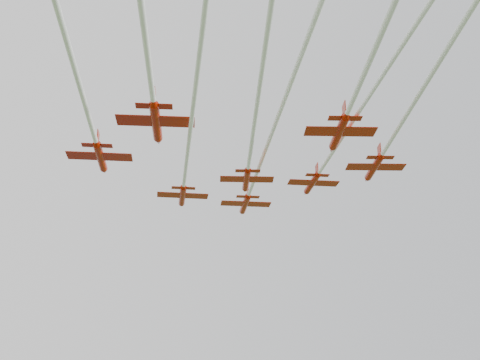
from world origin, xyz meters
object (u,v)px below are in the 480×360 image
jet_row2_right (336,146)px  jet_row3_left (93,131)px  jet_row3_right (393,137)px  jet_row4_left (149,64)px  jet_lead (259,167)px  jet_row4_right (365,72)px  jet_row3_mid (253,135)px  jet_row2_left (188,151)px

jet_row2_right → jet_row3_left: size_ratio=1.34×
jet_row3_right → jet_row4_left: jet_row3_right is taller
jet_lead → jet_row4_right: jet_lead is taller
jet_row2_right → jet_row4_left: (-32.76, -10.27, -1.76)m
jet_lead → jet_row3_mid: bearing=-100.6°
jet_lead → jet_row4_left: bearing=-117.1°
jet_row2_right → jet_row4_left: size_ratio=1.03×
jet_row4_left → jet_row2_left: bearing=78.6°
jet_row2_left → jet_row2_right: 21.78m
jet_row4_left → jet_row3_left: bearing=116.1°
jet_row4_left → jet_row4_right: jet_row4_right is taller
jet_row2_right → jet_row3_mid: bearing=-144.7°
jet_row2_left → jet_row3_left: jet_row3_left is taller
jet_row2_left → jet_row4_right: (10.08, -24.95, 2.16)m
jet_lead → jet_row4_left: (-27.40, -23.11, -2.04)m
jet_row2_right → jet_row3_left: bearing=-172.6°
jet_row2_left → jet_row4_left: bearing=-104.5°
jet_row3_left → jet_row3_right: jet_row3_right is taller
jet_row3_mid → jet_row2_right: bearing=39.7°
jet_row3_left → jet_row2_left: bearing=10.6°
jet_row2_right → jet_row3_mid: (-16.24, -3.70, -3.43)m
jet_row3_left → jet_row4_right: size_ratio=0.73×
jet_row4_right → jet_row3_left: bearing=156.5°
jet_row3_left → jet_row3_right: bearing=-0.3°
jet_lead → jet_row2_right: (5.36, -12.84, -0.28)m
jet_lead → jet_row3_right: bearing=-42.3°
jet_row3_left → jet_row3_mid: (16.90, -12.62, -1.86)m
jet_row3_mid → jet_row4_right: size_ratio=0.94×
jet_lead → jet_row3_left: bearing=-149.2°
jet_row3_mid → jet_row4_right: jet_row4_right is taller
jet_row2_left → jet_row3_right: size_ratio=1.39×
jet_row4_left → jet_row4_right: 23.75m
jet_lead → jet_row3_mid: (-10.88, -16.54, -3.71)m
jet_row2_left → jet_row4_right: size_ratio=1.10×
jet_lead → jet_row4_left: jet_lead is taller
jet_row3_left → jet_row4_right: bearing=-27.7°
jet_row3_left → jet_lead: bearing=31.3°
jet_row2_right → jet_row4_right: size_ratio=0.98×
jet_row4_right → jet_row2_left: bearing=139.5°
jet_row3_right → jet_row4_right: jet_row4_right is taller
jet_lead → jet_row4_left: 35.91m
jet_row3_right → jet_row4_right: size_ratio=0.79×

